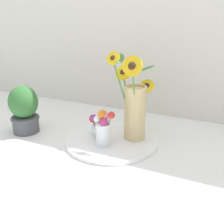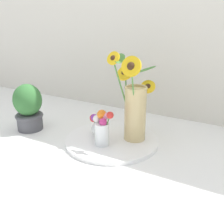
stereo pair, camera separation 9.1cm
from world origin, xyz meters
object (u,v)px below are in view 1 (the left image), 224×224
(vase_small_center, at_px, (103,128))
(vase_bulb_right, at_px, (96,125))
(potted_plant, at_px, (24,109))
(mason_jar_sunflowers, at_px, (134,106))
(serving_tray, at_px, (112,140))

(vase_small_center, bearing_deg, vase_bulb_right, 136.12)
(vase_small_center, height_order, potted_plant, potted_plant)
(mason_jar_sunflowers, bearing_deg, vase_small_center, -128.05)
(serving_tray, xyz_separation_m, potted_plant, (-0.47, -0.08, 0.12))
(serving_tray, relative_size, vase_bulb_right, 3.68)
(mason_jar_sunflowers, height_order, vase_small_center, mason_jar_sunflowers)
(mason_jar_sunflowers, distance_m, vase_small_center, 0.18)
(potted_plant, bearing_deg, mason_jar_sunflowers, 13.57)
(mason_jar_sunflowers, xyz_separation_m, vase_bulb_right, (-0.18, -0.06, -0.11))
(mason_jar_sunflowers, relative_size, vase_bulb_right, 3.45)
(serving_tray, xyz_separation_m, mason_jar_sunflowers, (0.09, 0.06, 0.17))
(vase_bulb_right, relative_size, potted_plant, 0.49)
(vase_bulb_right, bearing_deg, vase_small_center, -43.88)
(serving_tray, distance_m, potted_plant, 0.49)
(serving_tray, bearing_deg, potted_plant, -170.51)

